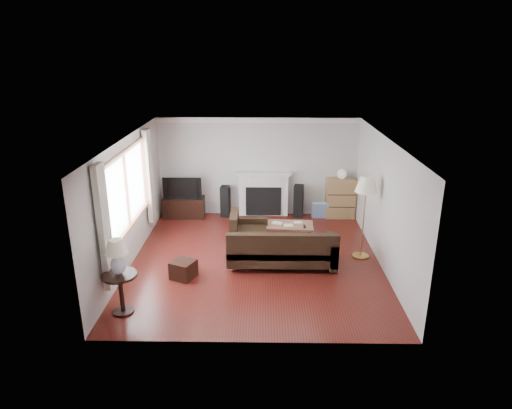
{
  "coord_description": "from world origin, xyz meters",
  "views": [
    {
      "loc": [
        0.15,
        -8.45,
        4.15
      ],
      "look_at": [
        0.0,
        0.3,
        1.1
      ],
      "focal_mm": 32.0,
      "sensor_mm": 36.0,
      "label": 1
    }
  ],
  "objects_px": {
    "tv_stand": "(184,207)",
    "side_table": "(121,293)",
    "coffee_table": "(288,233)",
    "bookshelf": "(340,198)",
    "sectional_sofa": "(282,248)",
    "floor_lamp": "(364,218)"
  },
  "relations": [
    {
      "from": "tv_stand",
      "to": "bookshelf",
      "type": "distance_m",
      "value": 3.99
    },
    {
      "from": "tv_stand",
      "to": "sectional_sofa",
      "type": "xyz_separation_m",
      "value": [
        2.39,
        -2.7,
        0.12
      ]
    },
    {
      "from": "bookshelf",
      "to": "side_table",
      "type": "relative_size",
      "value": 1.45
    },
    {
      "from": "side_table",
      "to": "tv_stand",
      "type": "bearing_deg",
      "value": 86.49
    },
    {
      "from": "bookshelf",
      "to": "sectional_sofa",
      "type": "xyz_separation_m",
      "value": [
        -1.58,
        -2.74,
        -0.13
      ]
    },
    {
      "from": "tv_stand",
      "to": "side_table",
      "type": "xyz_separation_m",
      "value": [
        -0.27,
        -4.46,
        0.09
      ]
    },
    {
      "from": "coffee_table",
      "to": "side_table",
      "type": "xyz_separation_m",
      "value": [
        -2.85,
        -2.9,
        0.14
      ]
    },
    {
      "from": "side_table",
      "to": "sectional_sofa",
      "type": "bearing_deg",
      "value": 33.4
    },
    {
      "from": "tv_stand",
      "to": "sectional_sofa",
      "type": "distance_m",
      "value": 3.61
    },
    {
      "from": "tv_stand",
      "to": "side_table",
      "type": "relative_size",
      "value": 1.47
    },
    {
      "from": "floor_lamp",
      "to": "bookshelf",
      "type": "bearing_deg",
      "value": 91.98
    },
    {
      "from": "coffee_table",
      "to": "sectional_sofa",
      "type": "bearing_deg",
      "value": -95.88
    },
    {
      "from": "sectional_sofa",
      "to": "floor_lamp",
      "type": "relative_size",
      "value": 1.34
    },
    {
      "from": "sectional_sofa",
      "to": "side_table",
      "type": "height_order",
      "value": "sectional_sofa"
    },
    {
      "from": "tv_stand",
      "to": "floor_lamp",
      "type": "distance_m",
      "value": 4.7
    },
    {
      "from": "floor_lamp",
      "to": "side_table",
      "type": "distance_m",
      "value": 4.87
    },
    {
      "from": "bookshelf",
      "to": "floor_lamp",
      "type": "xyz_separation_m",
      "value": [
        0.08,
        -2.34,
        0.36
      ]
    },
    {
      "from": "floor_lamp",
      "to": "sectional_sofa",
      "type": "bearing_deg",
      "value": -166.19
    },
    {
      "from": "side_table",
      "to": "bookshelf",
      "type": "bearing_deg",
      "value": 46.66
    },
    {
      "from": "coffee_table",
      "to": "side_table",
      "type": "distance_m",
      "value": 4.07
    },
    {
      "from": "bookshelf",
      "to": "side_table",
      "type": "xyz_separation_m",
      "value": [
        -4.25,
        -4.5,
        -0.16
      ]
    },
    {
      "from": "bookshelf",
      "to": "floor_lamp",
      "type": "bearing_deg",
      "value": -88.02
    }
  ]
}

